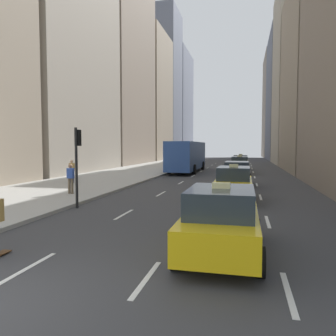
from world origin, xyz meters
The scene contains 13 objects.
sidewalk_left centered at (-7.00, 27.00, 0.07)m, with size 8.00×66.00×0.15m, color #ADAAA3.
lane_markings centered at (2.60, 23.00, 0.01)m, with size 5.72×56.00×0.01m.
building_row_left centered at (-14.00, 48.54, 14.66)m, with size 6.00×94.13×34.35m.
building_row_right centered at (12.00, 49.50, 12.09)m, with size 6.00×94.03×27.53m.
taxi_lead centered at (4.00, 29.99, 0.88)m, with size 2.02×4.40×1.87m.
taxi_second centered at (4.00, 12.70, 0.88)m, with size 2.02×4.40×1.87m.
taxi_third centered at (4.00, 3.93, 0.88)m, with size 2.02×4.40×1.87m.
taxi_fourth centered at (4.00, 35.95, 0.88)m, with size 2.02×4.40×1.87m.
sedan_black_near centered at (4.00, 18.95, 0.88)m, with size 2.02×4.56×1.72m.
city_bus centered at (-1.61, 30.76, 1.79)m, with size 2.80×11.61×3.25m.
pedestrian_mid_block centered at (-4.82, 11.89, 1.07)m, with size 0.36×0.22×1.65m.
pedestrian_far_walking centered at (-7.59, 16.90, 1.07)m, with size 0.36×0.22×1.65m.
traffic_light_pole centered at (-2.75, 8.92, 2.41)m, with size 0.24×0.42×3.60m.
Camera 1 is at (4.57, -4.37, 2.76)m, focal length 35.00 mm.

